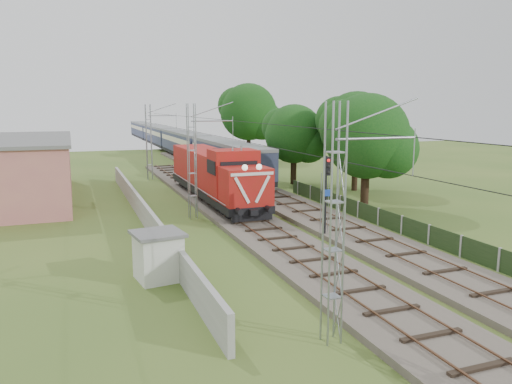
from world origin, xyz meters
name	(u,v)px	position (x,y,z in m)	size (l,w,h in m)	color
ground	(306,263)	(0.00, 0.00, 0.00)	(140.00, 140.00, 0.00)	#3D5921
track_main	(258,228)	(0.00, 7.00, 0.18)	(4.20, 70.00, 0.45)	#6B6054
track_side	(259,191)	(5.00, 20.00, 0.18)	(4.20, 80.00, 0.45)	#6B6054
catenary	(193,161)	(-2.95, 12.00, 4.05)	(3.31, 70.00, 8.00)	gray
boundary_wall	(143,211)	(-6.50, 12.00, 0.75)	(0.25, 40.00, 1.50)	#9E9E99
station_building	(19,169)	(-15.00, 24.00, 2.63)	(8.40, 20.40, 5.22)	#BC7465
fence	(402,225)	(8.00, 3.00, 0.60)	(0.12, 32.00, 1.20)	black
locomotive	(214,174)	(0.00, 17.00, 2.38)	(3.23, 18.45, 4.69)	black
coach_rake	(170,138)	(5.00, 62.71, 2.45)	(2.94, 87.70, 3.40)	black
signal_post	(327,182)	(3.13, 3.81, 3.41)	(0.54, 0.43, 4.97)	black
relay_hut	(158,256)	(-7.40, 0.14, 1.13)	(2.45, 2.45, 2.23)	silver
tree_a	(368,137)	(10.32, 10.72, 5.49)	(6.80, 6.48, 8.81)	#321E14
tree_b	(357,129)	(14.00, 18.20, 5.72)	(7.08, 6.74, 9.17)	#321E14
tree_c	(295,135)	(10.28, 23.81, 5.00)	(6.18, 5.89, 8.02)	#321E14
tree_d	(249,113)	(13.37, 46.01, 6.88)	(8.50, 8.10, 11.02)	#321E14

